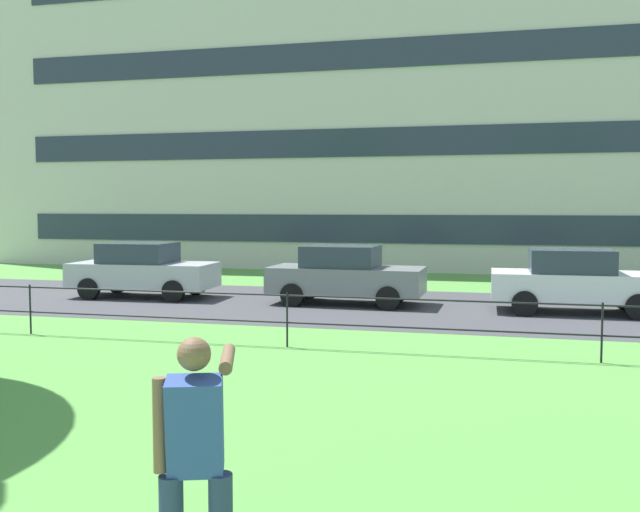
{
  "coord_description": "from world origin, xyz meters",
  "views": [
    {
      "loc": [
        3.71,
        1.05,
        2.58
      ],
      "look_at": [
        1.64,
        9.28,
        1.98
      ],
      "focal_mm": 39.79,
      "sensor_mm": 36.0,
      "label": 1
    }
  ],
  "objects_px": {
    "person_thrower": "(195,458)",
    "car_white_center": "(575,281)",
    "apartment_building_background": "(374,115)",
    "car_grey_far_left": "(345,275)",
    "car_silver_right": "(142,270)"
  },
  "relations": [
    {
      "from": "car_grey_far_left",
      "to": "apartment_building_background",
      "type": "bearing_deg",
      "value": 97.18
    },
    {
      "from": "car_grey_far_left",
      "to": "car_silver_right",
      "type": "bearing_deg",
      "value": -179.6
    },
    {
      "from": "apartment_building_background",
      "to": "car_silver_right",
      "type": "bearing_deg",
      "value": -103.52
    },
    {
      "from": "person_thrower",
      "to": "car_silver_right",
      "type": "relative_size",
      "value": 0.43
    },
    {
      "from": "person_thrower",
      "to": "car_silver_right",
      "type": "height_order",
      "value": "person_thrower"
    },
    {
      "from": "car_silver_right",
      "to": "person_thrower",
      "type": "bearing_deg",
      "value": -60.62
    },
    {
      "from": "person_thrower",
      "to": "apartment_building_background",
      "type": "bearing_deg",
      "value": 97.6
    },
    {
      "from": "person_thrower",
      "to": "apartment_building_background",
      "type": "relative_size",
      "value": 0.05
    },
    {
      "from": "person_thrower",
      "to": "car_white_center",
      "type": "bearing_deg",
      "value": 74.85
    },
    {
      "from": "car_silver_right",
      "to": "car_grey_far_left",
      "type": "height_order",
      "value": "same"
    },
    {
      "from": "person_thrower",
      "to": "apartment_building_background",
      "type": "distance_m",
      "value": 30.64
    },
    {
      "from": "car_silver_right",
      "to": "apartment_building_background",
      "type": "height_order",
      "value": "apartment_building_background"
    },
    {
      "from": "person_thrower",
      "to": "car_white_center",
      "type": "relative_size",
      "value": 0.43
    },
    {
      "from": "car_silver_right",
      "to": "car_grey_far_left",
      "type": "xyz_separation_m",
      "value": [
        5.83,
        0.04,
        0.0
      ]
    },
    {
      "from": "person_thrower",
      "to": "car_grey_far_left",
      "type": "distance_m",
      "value": 14.04
    }
  ]
}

